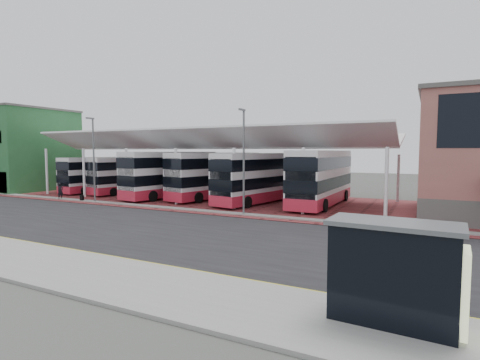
{
  "coord_description": "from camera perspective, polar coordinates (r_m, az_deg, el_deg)",
  "views": [
    {
      "loc": [
        14.66,
        -19.23,
        4.9
      ],
      "look_at": [
        0.61,
        8.41,
        2.52
      ],
      "focal_mm": 28.0,
      "sensor_mm": 36.0,
      "label": 1
    }
  ],
  "objects": [
    {
      "name": "bus_0",
      "position": [
        48.17,
        -20.51,
        0.8
      ],
      "size": [
        2.95,
        10.15,
        4.13
      ],
      "rotation": [
        0.0,
        0.0,
        -0.06
      ],
      "color": "white",
      "rests_on": "forecourt"
    },
    {
      "name": "ground",
      "position": [
        24.68,
        -10.24,
        -7.13
      ],
      "size": [
        140.0,
        140.0,
        0.0
      ],
      "primitive_type": "plane",
      "color": "#43453F"
    },
    {
      "name": "bus_2",
      "position": [
        40.25,
        -10.46,
        0.82
      ],
      "size": [
        4.5,
        11.91,
        4.79
      ],
      "rotation": [
        0.0,
        0.0,
        -0.16
      ],
      "color": "white",
      "rests_on": "forecourt"
    },
    {
      "name": "north_kerb",
      "position": [
        29.75,
        -2.99,
        -4.96
      ],
      "size": [
        120.0,
        0.8,
        0.14
      ],
      "primitive_type": "cube",
      "color": "gray",
      "rests_on": "ground"
    },
    {
      "name": "yellow_line_near",
      "position": [
        19.71,
        -22.84,
        -10.28
      ],
      "size": [
        120.0,
        0.12,
        0.01
      ],
      "primitive_type": "cube",
      "color": "gold",
      "rests_on": "road"
    },
    {
      "name": "bus_1",
      "position": [
        45.27,
        -16.19,
        0.7
      ],
      "size": [
        4.21,
        10.32,
        4.15
      ],
      "rotation": [
        0.0,
        0.0,
        -0.19
      ],
      "color": "white",
      "rests_on": "forecourt"
    },
    {
      "name": "road",
      "position": [
        23.9,
        -11.7,
        -7.5
      ],
      "size": [
        120.0,
        14.0,
        0.02
      ],
      "primitive_type": "cube",
      "color": "black",
      "rests_on": "ground"
    },
    {
      "name": "bus_shelter",
      "position": [
        11.07,
        23.7,
        -11.66
      ],
      "size": [
        3.63,
        1.82,
        2.84
      ],
      "rotation": [
        0.0,
        0.0,
        -0.05
      ],
      "color": "black",
      "rests_on": "sidewalk"
    },
    {
      "name": "bus_3",
      "position": [
        38.53,
        -3.84,
        0.66
      ],
      "size": [
        5.11,
        11.71,
        4.7
      ],
      "rotation": [
        0.0,
        0.0,
        -0.22
      ],
      "color": "white",
      "rests_on": "forecourt"
    },
    {
      "name": "yellow_line_far",
      "position": [
        19.9,
        -22.17,
        -10.12
      ],
      "size": [
        120.0,
        0.12,
        0.01
      ],
      "primitive_type": "cube",
      "color": "gold",
      "rests_on": "road"
    },
    {
      "name": "forecourt",
      "position": [
        34.97,
        5.46,
        -3.63
      ],
      "size": [
        72.0,
        16.0,
        0.06
      ],
      "primitive_type": "cube",
      "color": "maroon",
      "rests_on": "ground"
    },
    {
      "name": "bus_5",
      "position": [
        34.37,
        12.3,
        0.28
      ],
      "size": [
        3.14,
        11.95,
        4.91
      ],
      "rotation": [
        0.0,
        0.0,
        -0.02
      ],
      "color": "white",
      "rests_on": "forecourt"
    },
    {
      "name": "pedestrian",
      "position": [
        41.89,
        -25.69,
        -1.51
      ],
      "size": [
        0.42,
        0.63,
        1.7
      ],
      "primitive_type": "imported",
      "rotation": [
        0.0,
        0.0,
        1.54
      ],
      "color": "black",
      "rests_on": "forecourt"
    },
    {
      "name": "lamp_west",
      "position": [
        38.37,
        -21.42,
        3.28
      ],
      "size": [
        0.16,
        0.9,
        8.07
      ],
      "color": "slate",
      "rests_on": "ground"
    },
    {
      "name": "suitcase",
      "position": [
        39.56,
        -22.96,
        -2.55
      ],
      "size": [
        0.35,
        0.25,
        0.6
      ],
      "primitive_type": "cube",
      "color": "black",
      "rests_on": "forecourt"
    },
    {
      "name": "shop_cream",
      "position": [
        59.41,
        -32.58,
        3.91
      ],
      "size": [
        6.4,
        10.2,
        10.22
      ],
      "color": "beige",
      "rests_on": "ground"
    },
    {
      "name": "sidewalk",
      "position": [
        18.52,
        -27.66,
        -11.23
      ],
      "size": [
        120.0,
        4.0,
        0.14
      ],
      "primitive_type": "cube",
      "color": "gray",
      "rests_on": "ground"
    },
    {
      "name": "lamp_east",
      "position": [
        28.48,
        0.55,
        3.31
      ],
      "size": [
        0.16,
        0.9,
        8.07
      ],
      "color": "slate",
      "rests_on": "ground"
    },
    {
      "name": "bus_4",
      "position": [
        35.34,
        2.97,
        0.3
      ],
      "size": [
        4.77,
        11.63,
        4.67
      ],
      "rotation": [
        0.0,
        0.0,
        -0.2
      ],
      "color": "white",
      "rests_on": "forecourt"
    },
    {
      "name": "canopy",
      "position": [
        39.09,
        -4.99,
        5.69
      ],
      "size": [
        37.0,
        11.63,
        7.07
      ],
      "color": "white",
      "rests_on": "ground"
    },
    {
      "name": "shop_green",
      "position": [
        53.92,
        -29.06,
        4.07
      ],
      "size": [
        6.4,
        10.2,
        10.22
      ],
      "color": "#2E6F3A",
      "rests_on": "ground"
    }
  ]
}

